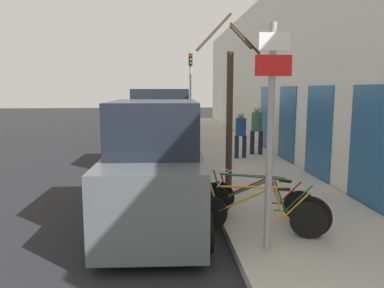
# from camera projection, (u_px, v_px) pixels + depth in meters

# --- Properties ---
(ground_plane) EXTENTS (80.00, 80.00, 0.00)m
(ground_plane) POSITION_uv_depth(u_px,v_px,m) (165.00, 164.00, 13.03)
(ground_plane) COLOR black
(sidewalk_curb) EXTENTS (3.20, 32.00, 0.15)m
(sidewalk_curb) POSITION_uv_depth(u_px,v_px,m) (225.00, 149.00, 15.99)
(sidewalk_curb) COLOR #ADA89E
(sidewalk_curb) RESTS_ON ground
(building_facade) EXTENTS (0.23, 32.00, 6.50)m
(building_facade) POSITION_uv_depth(u_px,v_px,m) (268.00, 74.00, 15.59)
(building_facade) COLOR silver
(building_facade) RESTS_ON ground
(signpost) EXTENTS (0.54, 0.12, 3.40)m
(signpost) POSITION_uv_depth(u_px,v_px,m) (270.00, 130.00, 5.52)
(signpost) COLOR #939399
(signpost) RESTS_ON sidewalk_curb
(bicycle_0) EXTENTS (2.18, 0.81, 0.86)m
(bicycle_0) POSITION_uv_depth(u_px,v_px,m) (258.00, 213.00, 6.35)
(bicycle_0) COLOR black
(bicycle_0) RESTS_ON sidewalk_curb
(bicycle_1) EXTENTS (2.09, 1.47, 0.94)m
(bicycle_1) POSITION_uv_depth(u_px,v_px,m) (259.00, 204.00, 6.72)
(bicycle_1) COLOR black
(bicycle_1) RESTS_ON sidewalk_curb
(bicycle_2) EXTENTS (1.91, 1.14, 0.84)m
(bicycle_2) POSITION_uv_depth(u_px,v_px,m) (258.00, 198.00, 7.22)
(bicycle_2) COLOR black
(bicycle_2) RESTS_ON sidewalk_curb
(parked_car_0) EXTENTS (2.07, 4.50, 2.39)m
(parked_car_0) POSITION_uv_depth(u_px,v_px,m) (156.00, 169.00, 7.17)
(parked_car_0) COLOR #51565B
(parked_car_0) RESTS_ON ground
(parked_car_1) EXTENTS (2.25, 4.42, 2.61)m
(parked_car_1) POSITION_uv_depth(u_px,v_px,m) (162.00, 134.00, 12.17)
(parked_car_1) COLOR silver
(parked_car_1) RESTS_ON ground
(parked_car_2) EXTENTS (2.17, 4.86, 2.09)m
(parked_car_2) POSITION_uv_depth(u_px,v_px,m) (161.00, 125.00, 17.44)
(parked_car_2) COLOR maroon
(parked_car_2) RESTS_ON ground
(parked_car_3) EXTENTS (2.20, 4.43, 2.33)m
(parked_car_3) POSITION_uv_depth(u_px,v_px,m) (161.00, 114.00, 22.75)
(parked_car_3) COLOR #144728
(parked_car_3) RESTS_ON ground
(pedestrian_near) EXTENTS (0.46, 0.41, 1.83)m
(pedestrian_near) POSITION_uv_depth(u_px,v_px,m) (257.00, 127.00, 14.08)
(pedestrian_near) COLOR #1E2338
(pedestrian_near) RESTS_ON sidewalk_curb
(pedestrian_far) EXTENTS (0.43, 0.37, 1.66)m
(pedestrian_far) POSITION_uv_depth(u_px,v_px,m) (241.00, 131.00, 13.33)
(pedestrian_far) COLOR #1E2338
(pedestrian_far) RESTS_ON sidewalk_curb
(street_tree) EXTENTS (1.68, 1.30, 4.20)m
(street_tree) POSITION_uv_depth(u_px,v_px,m) (230.00, 111.00, 8.95)
(street_tree) COLOR #3D2D23
(street_tree) RESTS_ON sidewalk_curb
(traffic_light) EXTENTS (0.20, 0.30, 4.50)m
(traffic_light) POSITION_uv_depth(u_px,v_px,m) (190.00, 81.00, 20.79)
(traffic_light) COLOR #939399
(traffic_light) RESTS_ON sidewalk_curb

